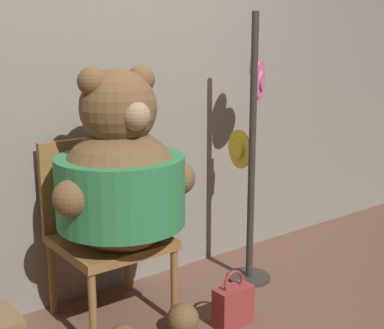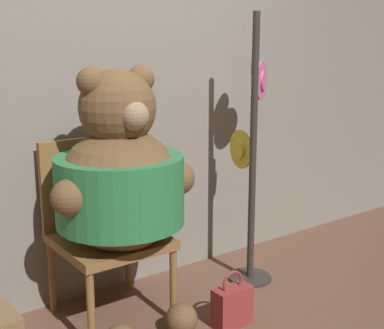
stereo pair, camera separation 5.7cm
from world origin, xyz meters
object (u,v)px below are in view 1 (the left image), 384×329
at_px(teddy_bear, 121,182).
at_px(hat_display_rack, 250,154).
at_px(chair, 102,224).
at_px(handbag_on_ground, 233,305).

xyz_separation_m(teddy_bear, hat_display_rack, (0.96, 0.04, 0.02)).
xyz_separation_m(chair, teddy_bear, (0.03, -0.19, 0.27)).
distance_m(teddy_bear, hat_display_rack, 0.97).
relative_size(teddy_bear, hat_display_rack, 0.83).
xyz_separation_m(teddy_bear, handbag_on_ground, (0.46, -0.38, -0.69)).
bearing_deg(hat_display_rack, chair, 171.86).
height_order(teddy_bear, hat_display_rack, hat_display_rack).
xyz_separation_m(hat_display_rack, handbag_on_ground, (-0.51, -0.43, -0.71)).
relative_size(hat_display_rack, handbag_on_ground, 5.28).
distance_m(hat_display_rack, handbag_on_ground, 0.97).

